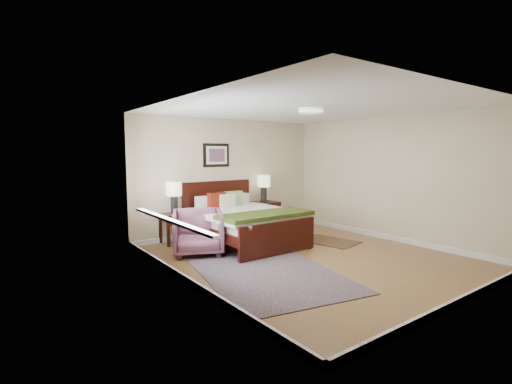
% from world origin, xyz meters
% --- Properties ---
extents(floor, '(5.00, 5.00, 0.00)m').
position_xyz_m(floor, '(0.00, 0.00, 0.00)').
color(floor, olive).
rests_on(floor, ground).
extents(back_wall, '(4.50, 0.04, 2.50)m').
position_xyz_m(back_wall, '(0.00, 2.50, 1.25)').
color(back_wall, beige).
rests_on(back_wall, ground).
extents(front_wall, '(4.50, 0.04, 2.50)m').
position_xyz_m(front_wall, '(0.00, -2.50, 1.25)').
color(front_wall, beige).
rests_on(front_wall, ground).
extents(left_wall, '(0.04, 5.00, 2.50)m').
position_xyz_m(left_wall, '(-2.25, 0.00, 1.25)').
color(left_wall, beige).
rests_on(left_wall, ground).
extents(right_wall, '(0.04, 5.00, 2.50)m').
position_xyz_m(right_wall, '(2.25, 0.00, 1.25)').
color(right_wall, beige).
rests_on(right_wall, ground).
extents(ceiling, '(4.50, 5.00, 0.02)m').
position_xyz_m(ceiling, '(0.00, 0.00, 2.50)').
color(ceiling, white).
rests_on(ceiling, back_wall).
extents(window, '(0.11, 2.72, 1.32)m').
position_xyz_m(window, '(-2.20, 0.70, 1.38)').
color(window, silver).
rests_on(window, left_wall).
extents(door, '(0.06, 1.00, 2.18)m').
position_xyz_m(door, '(-2.23, -1.75, 1.07)').
color(door, silver).
rests_on(door, ground).
extents(ceil_fixture, '(0.44, 0.44, 0.08)m').
position_xyz_m(ceil_fixture, '(0.00, 0.00, 2.47)').
color(ceil_fixture, white).
rests_on(ceil_fixture, ceiling).
extents(bed, '(1.76, 2.13, 1.15)m').
position_xyz_m(bed, '(-0.35, 1.45, 0.53)').
color(bed, black).
rests_on(bed, ground).
extents(wall_art, '(0.62, 0.05, 0.50)m').
position_xyz_m(wall_art, '(-0.35, 2.47, 1.72)').
color(wall_art, black).
rests_on(wall_art, back_wall).
extents(nightstand_left, '(0.50, 0.45, 0.59)m').
position_xyz_m(nightstand_left, '(-1.42, 2.25, 0.47)').
color(nightstand_left, black).
rests_on(nightstand_left, ground).
extents(nightstand_right, '(0.65, 0.49, 0.64)m').
position_xyz_m(nightstand_right, '(0.77, 2.26, 0.39)').
color(nightstand_right, black).
rests_on(nightstand_right, ground).
extents(lamp_left, '(0.30, 0.30, 0.61)m').
position_xyz_m(lamp_left, '(-1.42, 2.27, 1.01)').
color(lamp_left, black).
rests_on(lamp_left, nightstand_left).
extents(lamp_right, '(0.30, 0.30, 0.61)m').
position_xyz_m(lamp_right, '(0.77, 2.27, 1.06)').
color(lamp_right, black).
rests_on(lamp_right, nightstand_right).
extents(armchair, '(1.13, 1.14, 0.79)m').
position_xyz_m(armchair, '(-1.42, 1.31, 0.39)').
color(armchair, brown).
rests_on(armchair, ground).
extents(rug_persian, '(2.33, 2.92, 0.01)m').
position_xyz_m(rug_persian, '(-1.09, -0.27, 0.01)').
color(rug_persian, '#0C1B40').
rests_on(rug_persian, ground).
extents(rug_navy, '(0.96, 1.25, 0.01)m').
position_xyz_m(rug_navy, '(1.13, 0.59, 0.01)').
color(rug_navy, black).
rests_on(rug_navy, ground).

